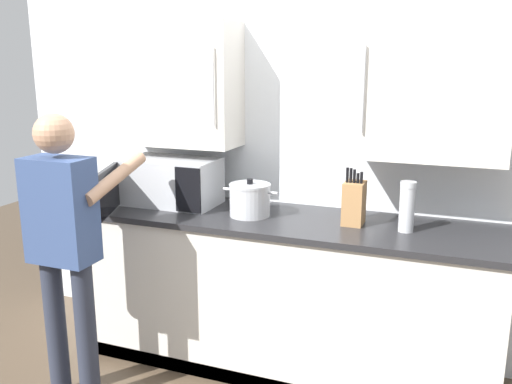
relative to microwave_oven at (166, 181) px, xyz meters
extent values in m
cube|color=silver|center=(0.78, 0.34, 0.20)|extent=(4.06, 0.10, 2.57)
cube|color=beige|center=(0.02, 0.13, 0.59)|extent=(0.79, 0.32, 0.75)
cylinder|color=#B7BABF|center=(0.35, -0.04, 0.59)|extent=(0.01, 0.01, 0.45)
cube|color=beige|center=(1.55, 0.13, 0.59)|extent=(0.79, 0.32, 0.75)
cylinder|color=#B7BABF|center=(1.21, -0.04, 0.59)|extent=(0.01, 0.01, 0.45)
cube|color=beige|center=(0.78, -0.03, -0.63)|extent=(2.42, 0.63, 0.90)
cube|color=#232326|center=(0.78, -0.03, -0.16)|extent=(2.46, 0.67, 0.03)
cube|color=black|center=(0.78, -0.33, -1.04)|extent=(2.42, 0.04, 0.09)
cube|color=#B7BABF|center=(0.03, 0.02, 0.00)|extent=(0.58, 0.34, 0.29)
cube|color=beige|center=(-0.05, 0.01, 0.00)|extent=(0.38, 0.29, 0.23)
cube|color=black|center=(0.24, -0.16, 0.00)|extent=(0.16, 0.01, 0.27)
cube|color=black|center=(-0.19, -0.35, 0.00)|extent=(0.17, 0.40, 0.27)
cylinder|color=#B7BABF|center=(1.47, -0.05, -0.02)|extent=(0.08, 0.08, 0.24)
cylinder|color=#B7BABF|center=(1.47, -0.05, 0.11)|extent=(0.08, 0.08, 0.03)
cube|color=#A37547|center=(1.19, -0.01, -0.03)|extent=(0.11, 0.15, 0.24)
cylinder|color=black|center=(1.15, -0.04, 0.13)|extent=(0.02, 0.02, 0.08)
cylinder|color=black|center=(1.17, -0.04, 0.13)|extent=(0.02, 0.02, 0.08)
cylinder|color=black|center=(1.19, -0.04, 0.13)|extent=(0.02, 0.02, 0.07)
cylinder|color=black|center=(1.20, -0.04, 0.12)|extent=(0.02, 0.02, 0.05)
cylinder|color=black|center=(1.22, -0.04, 0.12)|extent=(0.02, 0.02, 0.06)
cylinder|color=#B7BABF|center=(0.59, -0.06, -0.06)|extent=(0.24, 0.24, 0.17)
cylinder|color=#B7BABF|center=(0.59, -0.06, 0.04)|extent=(0.24, 0.24, 0.02)
cylinder|color=black|center=(0.59, -0.06, 0.06)|extent=(0.04, 0.04, 0.03)
cylinder|color=#B7BABF|center=(0.45, -0.06, 0.00)|extent=(0.05, 0.02, 0.02)
cylinder|color=#B7BABF|center=(0.73, -0.06, 0.00)|extent=(0.05, 0.02, 0.02)
cylinder|color=#282D3D|center=(-0.27, -0.77, -0.68)|extent=(0.11, 0.11, 0.81)
cylinder|color=#282D3D|center=(-0.07, -0.77, -0.68)|extent=(0.11, 0.11, 0.81)
cube|color=#334775|center=(-0.17, -0.77, -0.01)|extent=(0.34, 0.20, 0.54)
sphere|color=tan|center=(-0.17, -0.77, 0.39)|extent=(0.20, 0.20, 0.20)
cylinder|color=tan|center=(0.01, -0.54, 0.13)|extent=(0.10, 0.48, 0.21)
cylinder|color=#334775|center=(-0.37, -0.77, -0.06)|extent=(0.07, 0.07, 0.46)
camera|label=1|loc=(1.72, -2.91, 0.73)|focal=38.18mm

